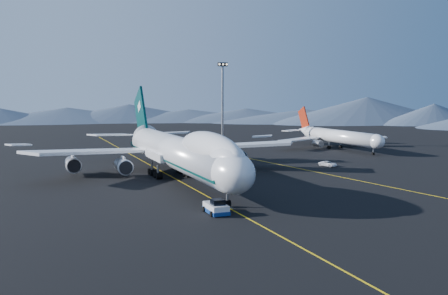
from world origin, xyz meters
name	(u,v)px	position (x,y,z in m)	size (l,w,h in m)	color
ground	(177,180)	(0.00, 0.00, 0.00)	(500.00, 500.00, 0.00)	black
taxiway_line_main	(177,180)	(0.00, 0.00, 0.01)	(0.25, 220.00, 0.01)	yellow
taxiway_line_side	(284,165)	(30.00, 10.00, 0.01)	(0.25, 200.00, 0.01)	yellow
boeing_747	(177,151)	(0.00, 0.03, 5.81)	(59.62, 72.43, 19.37)	silver
pushback_tug	(216,209)	(-3.00, -29.50, 0.69)	(2.98, 5.10, 2.20)	silver
second_jet	(336,136)	(63.85, 37.47, 3.95)	(40.63, 45.90, 13.06)	silver
service_van	(328,164)	(39.09, 4.74, 0.63)	(2.08, 4.50, 1.25)	white
floodlight_mast	(223,103)	(35.00, 62.51, 14.17)	(3.45, 2.59, 27.96)	black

